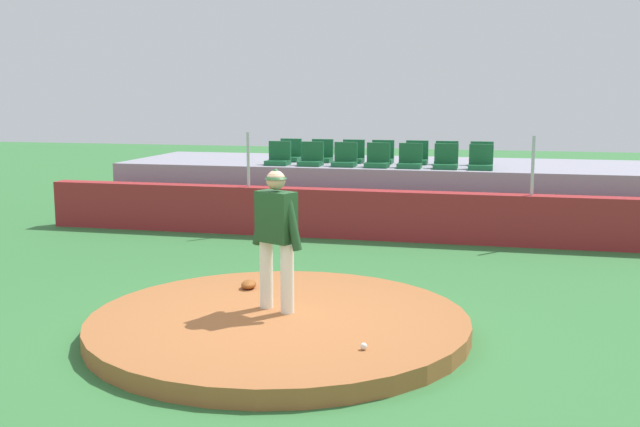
{
  "coord_description": "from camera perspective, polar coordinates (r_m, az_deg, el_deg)",
  "views": [
    {
      "loc": [
        2.49,
        -8.28,
        2.83
      ],
      "look_at": [
        0.0,
        2.1,
        1.11
      ],
      "focal_mm": 42.26,
      "sensor_mm": 36.0,
      "label": 1
    }
  ],
  "objects": [
    {
      "name": "fielding_glove",
      "position": [
        10.26,
        -5.42,
        -5.37
      ],
      "size": [
        0.23,
        0.32,
        0.11
      ],
      "primitive_type": "ellipsoid",
      "rotation": [
        0.0,
        0.0,
        4.82
      ],
      "color": "brown",
      "rests_on": "pitchers_mound"
    },
    {
      "name": "stadium_chair_7",
      "position": [
        17.02,
        -2.29,
        4.51
      ],
      "size": [
        0.48,
        0.44,
        0.5
      ],
      "rotation": [
        0.0,
        0.0,
        3.14
      ],
      "color": "#195E33",
      "rests_on": "bleacher_platform"
    },
    {
      "name": "stadium_chair_3",
      "position": [
        15.68,
        4.39,
        4.09
      ],
      "size": [
        0.48,
        0.44,
        0.5
      ],
      "rotation": [
        0.0,
        0.0,
        3.14
      ],
      "color": "#195E33",
      "rests_on": "bleacher_platform"
    },
    {
      "name": "pitchers_mound",
      "position": [
        9.06,
        -3.13,
        -8.35
      ],
      "size": [
        4.52,
        4.52,
        0.21
      ],
      "primitive_type": "cylinder",
      "color": "#A35F33",
      "rests_on": "ground_plane"
    },
    {
      "name": "stadium_chair_8",
      "position": [
        16.82,
        0.13,
        4.46
      ],
      "size": [
        0.48,
        0.44,
        0.5
      ],
      "rotation": [
        0.0,
        0.0,
        3.14
      ],
      "color": "#195E33",
      "rests_on": "bleacher_platform"
    },
    {
      "name": "stadium_chair_12",
      "position": [
        16.38,
        9.55,
        4.21
      ],
      "size": [
        0.48,
        0.44,
        0.5
      ],
      "rotation": [
        0.0,
        0.0,
        3.14
      ],
      "color": "#195E33",
      "rests_on": "bleacher_platform"
    },
    {
      "name": "ground_plane",
      "position": [
        9.09,
        -3.12,
        -8.97
      ],
      "size": [
        60.0,
        60.0,
        0.0
      ],
      "primitive_type": "plane",
      "color": "#347238"
    },
    {
      "name": "stadium_chair_6",
      "position": [
        15.5,
        12.09,
        3.86
      ],
      "size": [
        0.48,
        0.44,
        0.5
      ],
      "rotation": [
        0.0,
        0.0,
        3.14
      ],
      "color": "#195E33",
      "rests_on": "bleacher_platform"
    },
    {
      "name": "baseball",
      "position": [
        7.87,
        3.33,
        -10.01
      ],
      "size": [
        0.07,
        0.07,
        0.07
      ],
      "primitive_type": "sphere",
      "color": "white",
      "rests_on": "pitchers_mound"
    },
    {
      "name": "stadium_chair_0",
      "position": [
        16.16,
        -3.15,
        4.26
      ],
      "size": [
        0.48,
        0.44,
        0.5
      ],
      "rotation": [
        0.0,
        0.0,
        3.14
      ],
      "color": "#195E33",
      "rests_on": "bleacher_platform"
    },
    {
      "name": "bleacher_platform",
      "position": [
        16.93,
        4.92,
        1.72
      ],
      "size": [
        11.49,
        3.43,
        1.3
      ],
      "primitive_type": "cube",
      "color": "#918E9E",
      "rests_on": "ground_plane"
    },
    {
      "name": "brick_barrier",
      "position": [
        14.68,
        3.55,
        -0.08
      ],
      "size": [
        13.4,
        0.4,
        0.96
      ],
      "primitive_type": "cube",
      "color": "maroon",
      "rests_on": "ground_plane"
    },
    {
      "name": "stadium_chair_13",
      "position": [
        16.36,
        12.13,
        4.13
      ],
      "size": [
        0.48,
        0.44,
        0.5
      ],
      "rotation": [
        0.0,
        0.0,
        3.14
      ],
      "color": "#195E33",
      "rests_on": "bleacher_platform"
    },
    {
      "name": "stadium_chair_11",
      "position": [
        16.47,
        7.32,
        4.29
      ],
      "size": [
        0.48,
        0.44,
        0.5
      ],
      "rotation": [
        0.0,
        0.0,
        3.14
      ],
      "color": "#195E33",
      "rests_on": "bleacher_platform"
    },
    {
      "name": "stadium_chair_10",
      "position": [
        16.56,
        4.75,
        4.36
      ],
      "size": [
        0.48,
        0.44,
        0.5
      ],
      "rotation": [
        0.0,
        0.0,
        3.14
      ],
      "color": "#195E33",
      "rests_on": "bleacher_platform"
    },
    {
      "name": "pitcher",
      "position": [
        9.02,
        -3.33,
        -1.15
      ],
      "size": [
        0.74,
        0.44,
        1.74
      ],
      "rotation": [
        0.0,
        0.0,
        -0.45
      ],
      "color": "white",
      "rests_on": "pitchers_mound"
    },
    {
      "name": "fence_post_right",
      "position": [
        14.35,
        15.82,
        3.51
      ],
      "size": [
        0.06,
        0.06,
        1.1
      ],
      "primitive_type": "cylinder",
      "color": "silver",
      "rests_on": "brick_barrier"
    },
    {
      "name": "stadium_chair_9",
      "position": [
        16.67,
        2.51,
        4.41
      ],
      "size": [
        0.48,
        0.44,
        0.5
      ],
      "rotation": [
        0.0,
        0.0,
        3.14
      ],
      "color": "#195E33",
      "rests_on": "bleacher_platform"
    },
    {
      "name": "stadium_chair_4",
      "position": [
        15.6,
        6.83,
        4.03
      ],
      "size": [
        0.48,
        0.44,
        0.5
      ],
      "rotation": [
        0.0,
        0.0,
        3.14
      ],
      "color": "#195E33",
      "rests_on": "bleacher_platform"
    },
    {
      "name": "stadium_chair_2",
      "position": [
        15.82,
        1.9,
        4.16
      ],
      "size": [
        0.48,
        0.44,
        0.5
      ],
      "rotation": [
        0.0,
        0.0,
        3.14
      ],
      "color": "#195E33",
      "rests_on": "bleacher_platform"
    },
    {
      "name": "stadium_chair_1",
      "position": [
        15.96,
        -0.66,
        4.21
      ],
      "size": [
        0.48,
        0.44,
        0.5
      ],
      "rotation": [
        0.0,
        0.0,
        3.14
      ],
      "color": "#195E33",
      "rests_on": "bleacher_platform"
    },
    {
      "name": "fence_post_left",
      "position": [
        15.15,
        -5.46,
        4.1
      ],
      "size": [
        0.06,
        0.06,
        1.1
      ],
      "primitive_type": "cylinder",
      "color": "silver",
      "rests_on": "brick_barrier"
    },
    {
      "name": "stadium_chair_5",
      "position": [
        15.54,
        9.51,
        3.95
      ],
      "size": [
        0.48,
        0.44,
        0.5
      ],
      "rotation": [
        0.0,
        0.0,
        3.14
      ],
      "color": "#195E33",
      "rests_on": "bleacher_platform"
    }
  ]
}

